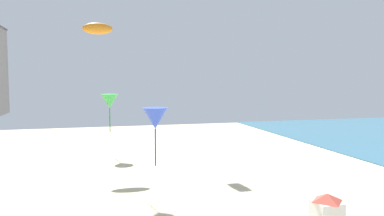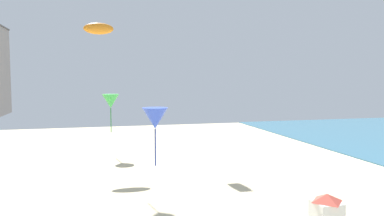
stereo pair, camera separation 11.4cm
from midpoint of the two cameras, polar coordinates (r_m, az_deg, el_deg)
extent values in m
cube|color=white|center=(17.73, 19.63, -14.78)|extent=(1.10, 1.10, 1.00)
pyramid|color=#D14C3D|center=(17.52, 19.69, -12.69)|extent=(1.10, 1.10, 0.35)
cone|color=blue|center=(19.05, -5.79, -1.56)|extent=(1.31, 1.31, 1.07)
cylinder|color=#233995|center=(19.26, -5.75, -5.97)|extent=(0.07, 0.07, 1.91)
ellipsoid|color=orange|center=(34.84, -14.27, 11.63)|extent=(2.61, 0.73, 1.02)
cone|color=green|center=(37.18, -12.52, 1.03)|extent=(1.65, 1.65, 1.35)
cylinder|color=#277C35|center=(37.34, -12.47, -1.83)|extent=(0.09, 0.09, 2.39)
camera|label=1|loc=(0.06, -90.16, -0.01)|focal=35.08mm
camera|label=2|loc=(0.06, 89.84, 0.01)|focal=35.08mm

